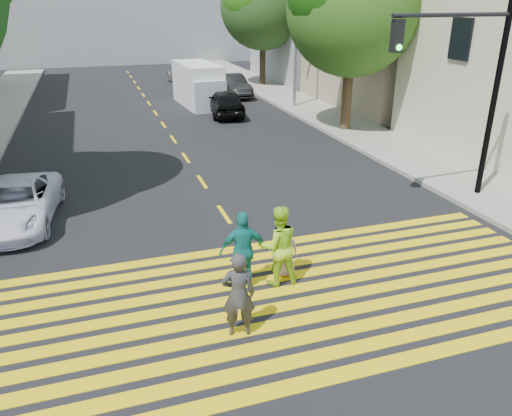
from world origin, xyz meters
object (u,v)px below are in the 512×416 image
tree_right_far (263,1)px  pedestrian_child (285,251)px  white_van (199,86)px  tree_right_near (355,0)px  traffic_signal (469,78)px  pedestrian_extra (244,251)px  white_sedan (16,203)px  pedestrian_man (238,295)px  pedestrian_woman (278,246)px  dark_car_near (226,103)px  silver_car (184,74)px  dark_car_parked (232,86)px

tree_right_far → pedestrian_child: size_ratio=6.93×
pedestrian_child → white_van: 20.28m
tree_right_near → traffic_signal: (-1.13, -9.13, -2.03)m
pedestrian_extra → white_sedan: (-5.05, 5.21, -0.28)m
tree_right_far → pedestrian_man: bearing=-109.8°
pedestrian_woman → traffic_signal: (6.84, 2.88, 2.87)m
pedestrian_man → white_van: 22.28m
pedestrian_child → traffic_signal: 7.74m
white_sedan → dark_car_near: size_ratio=1.04×
silver_car → white_van: white_van is taller
tree_right_near → white_van: 10.98m
tree_right_far → white_sedan: size_ratio=1.96×
tree_right_far → white_van: size_ratio=1.63×
pedestrian_extra → white_van: (3.43, 20.34, 0.26)m
white_van → white_sedan: bearing=-122.8°
silver_car → dark_car_parked: (1.92, -6.43, 0.03)m
tree_right_near → dark_car_parked: (-2.66, 10.63, -5.12)m
white_van → traffic_signal: 18.21m
tree_right_near → white_sedan: tree_right_near is taller
pedestrian_man → silver_car: pedestrian_man is taller
silver_car → white_van: (-0.72, -8.66, 0.46)m
traffic_signal → pedestrian_man: bearing=-155.2°
white_sedan → white_van: 17.36m
tree_right_far → silver_car: 7.85m
white_sedan → dark_car_parked: size_ratio=1.01×
tree_right_near → pedestrian_child: 14.97m
silver_car → traffic_signal: bearing=93.8°
tree_right_near → pedestrian_man: tree_right_near is taller
pedestrian_woman → tree_right_far: bearing=-104.8°
dark_car_parked → traffic_signal: size_ratio=0.73×
tree_right_far → dark_car_parked: bearing=-133.6°
tree_right_near → pedestrian_woman: size_ratio=4.69×
tree_right_far → white_sedan: bearing=-124.7°
pedestrian_man → white_sedan: 8.12m
pedestrian_man → white_van: (4.01, 21.91, 0.29)m
tree_right_far → pedestrian_extra: bearing=-109.8°
pedestrian_woman → silver_car: 29.27m
pedestrian_child → dark_car_parked: 22.92m
dark_car_near → traffic_signal: (3.44, -14.31, 3.08)m
tree_right_near → dark_car_near: 8.60m
silver_car → tree_right_far: bearing=146.7°
tree_right_near → white_sedan: size_ratio=1.98×
white_van → pedestrian_woman: bearing=-101.0°
dark_car_parked → white_sedan: bearing=-124.9°
dark_car_parked → pedestrian_child: bearing=-104.9°
dark_car_parked → traffic_signal: 20.06m
pedestrian_man → silver_car: 30.93m
white_van → silver_car: bearing=81.6°
pedestrian_extra → traffic_signal: 8.61m
tree_right_near → dark_car_near: (-4.57, 5.19, -5.11)m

